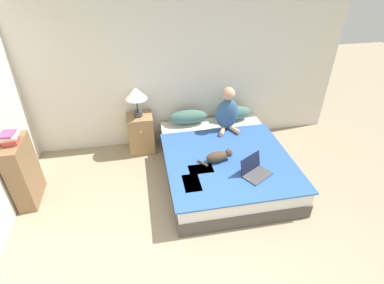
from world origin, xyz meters
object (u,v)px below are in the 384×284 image
Objects in this scene: pillow_near at (188,117)px; person_sitting at (227,111)px; cat_tabby at (219,156)px; laptop_open at (255,171)px; bookshelf at (23,172)px; book_stack_top at (10,138)px; pillow_far at (232,113)px; nightstand at (141,133)px; bed at (224,163)px; table_lamp at (136,95)px.

person_sitting reaches higher than pillow_near.
laptop_open reaches higher than cat_tabby.
bookshelf is 3.51× the size of book_stack_top.
pillow_far is (0.76, 0.00, 0.00)m from pillow_near.
nightstand is at bearing -177.71° from pillow_near.
cat_tabby is at bearing -127.28° from bed.
laptop_open is at bearing -10.39° from bookshelf.
person_sitting is at bearing 12.53° from bookshelf.
cat_tabby is 0.54× the size of bookshelf.
pillow_far is 3.22m from book_stack_top.
nightstand is at bearing 169.50° from person_sitting.
bookshelf is at bearing 138.86° from laptop_open.
pillow_near is at bearing 21.94° from book_stack_top.
book_stack_top is at bearing -163.14° from pillow_far.
pillow_far is (0.38, 0.90, 0.32)m from bed.
bed is 2.79m from book_stack_top.
nightstand is 1.77m from bookshelf.
laptop_open is at bearing -87.94° from person_sitting.
pillow_near is at bearing 21.82° from bookshelf.
cat_tabby reaches higher than bed.
bookshelf is at bearing -163.23° from pillow_far.
nightstand is at bearing 2.98° from table_lamp.
table_lamp is at bearing 30.73° from book_stack_top.
bed is 1.45m from nightstand.
pillow_near is 1.29× the size of cat_tabby.
laptop_open reaches higher than pillow_near.
table_lamp reaches higher than bed.
bed is 4.30× the size of cat_tabby.
person_sitting is 1.56× the size of laptop_open.
pillow_near is at bearing 153.83° from person_sitting.
laptop_open is at bearing -45.27° from table_lamp.
pillow_far is at bearing 1.16° from nightstand.
book_stack_top is (-2.68, -0.03, 0.78)m from bed.
nightstand is at bearing 125.96° from cat_tabby.
nightstand is at bearing -178.84° from pillow_far.
bookshelf is at bearing -179.54° from bed.
book_stack_top is (-2.52, 0.17, 0.49)m from cat_tabby.
pillow_far is 1.40× the size of laptop_open.
cat_tabby is at bearing -3.95° from book_stack_top.
table_lamp reaches higher than cat_tabby.
pillow_near is 0.99× the size of nightstand.
table_lamp reaches higher than person_sitting.
laptop_open reaches higher than nightstand.
nightstand is 1.33× the size of table_lamp.
cat_tabby is 0.77× the size of nightstand.
cat_tabby is at bearing -4.04° from bookshelf.
pillow_far is at bearing 56.95° from cat_tabby.
pillow_far reaches higher than cat_tabby.
pillow_far is 0.99× the size of nightstand.
cat_tabby is (-0.35, -0.82, -0.23)m from person_sitting.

